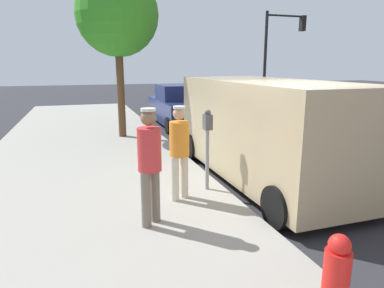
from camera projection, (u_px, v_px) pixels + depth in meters
The scene contains 10 objects.
ground_plane at pixel (281, 196), 6.58m from camera, with size 80.00×80.00×0.00m, color #2D2D33.
sidewalk_slab at pixel (91, 217), 5.51m from camera, with size 5.00×32.00×0.15m, color #9E998E.
parking_meter_near at pixel (207, 136), 6.33m from camera, with size 0.14×0.18×1.52m.
pedestrian_in_red at pixel (150, 159), 4.90m from camera, with size 0.34×0.34×1.73m.
pedestrian_in_orange at pixel (179, 147), 5.87m from camera, with size 0.34×0.34×1.64m.
parked_van at pixel (266, 128), 7.23m from camera, with size 2.17×5.22×2.15m.
parked_sedan_behind at pixel (180, 107), 14.26m from camera, with size 1.99×4.42×1.65m.
traffic_light_corner at pixel (279, 45), 18.53m from camera, with size 2.48×0.42×5.20m.
street_tree at pixel (117, 16), 10.54m from camera, with size 2.54×2.54×5.08m.
fire_hydrant at pixel (336, 279), 3.11m from camera, with size 0.24×0.24×0.86m.
Camera 1 is at (3.54, 5.36, 2.46)m, focal length 32.17 mm.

